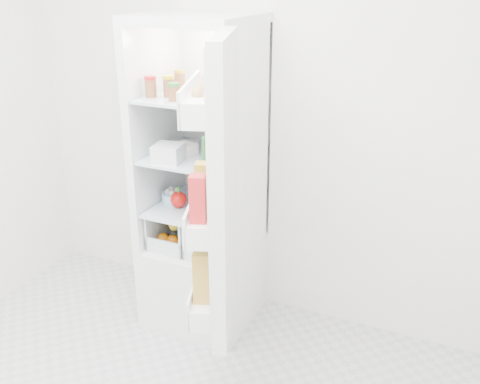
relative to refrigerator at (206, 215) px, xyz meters
The scene contains 21 objects.
room_walls 1.57m from the refrigerator, 80.89° to the right, with size 3.02×3.02×2.61m.
refrigerator is the anchor object (origin of this frame).
shelf_low 0.10m from the refrigerator, 90.00° to the right, with size 0.49×0.53×0.01m, color silver.
shelf_mid 0.39m from the refrigerator, 90.00° to the right, with size 0.49×0.53×0.01m, color silver.
shelf_top 0.72m from the refrigerator, 90.00° to the right, with size 0.49×0.53×0.01m, color silver.
crisper_left 0.15m from the refrigerator, 152.98° to the right, with size 0.23×0.46×0.22m, color silver, non-canonical shape.
crisper_right 0.15m from the refrigerator, 27.02° to the right, with size 0.23×0.46×0.22m, color silver, non-canonical shape.
condiment_jars 0.77m from the refrigerator, 94.77° to the right, with size 0.46×0.34×0.08m.
squeeze_bottle 0.82m from the refrigerator, 41.53° to the left, with size 0.05×0.05×0.16m, color white.
tub_white 0.51m from the refrigerator, 110.42° to the right, with size 0.15×0.15×0.09m, color silver.
tub_cream 0.44m from the refrigerator, 123.76° to the right, with size 0.11×0.11×0.07m, color white.
tin_red 0.54m from the refrigerator, 55.27° to the right, with size 0.09×0.09×0.06m, color red.
foil_tray 0.44m from the refrigerator, 166.52° to the right, with size 0.18×0.13×0.04m, color silver.
tub_green 0.46m from the refrigerator, 35.72° to the left, with size 0.10×0.14×0.08m, color #419059.
red_cabbage 0.20m from the refrigerator, 25.34° to the left, with size 0.17×0.17×0.17m, color #571D52.
bell_pepper 0.21m from the refrigerator, 127.67° to the right, with size 0.09×0.09×0.09m, color red.
mushroom_bowl 0.22m from the refrigerator, 152.13° to the right, with size 0.13×0.13×0.06m, color #95BBDF.
salad_bag 0.34m from the refrigerator, 60.50° to the right, with size 0.10×0.10×0.10m, color #A0BD8D.
citrus_pile 0.17m from the refrigerator, 146.25° to the right, with size 0.20×0.31×0.16m.
veg_pile 0.18m from the refrigerator, 26.82° to the right, with size 0.16×0.30×0.10m.
fridge_door 0.85m from the refrigerator, 56.95° to the right, with size 0.35×0.58×1.30m.
Camera 1 is at (1.18, -1.28, 1.98)m, focal length 40.00 mm.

